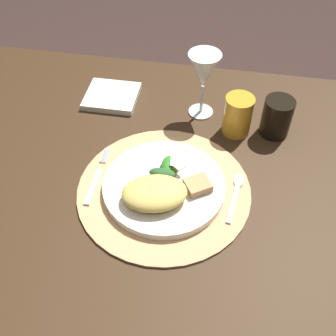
# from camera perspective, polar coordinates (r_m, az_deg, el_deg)

# --- Properties ---
(ground_plane) EXTENTS (6.00, 6.00, 0.00)m
(ground_plane) POSITION_cam_1_polar(r_m,az_deg,el_deg) (1.57, -0.92, -20.04)
(ground_plane) COLOR #372622
(dining_table) EXTENTS (1.19, 0.92, 0.75)m
(dining_table) POSITION_cam_1_polar(r_m,az_deg,el_deg) (1.02, -1.34, -6.76)
(dining_table) COLOR #392514
(dining_table) RESTS_ON ground
(placemat) EXTENTS (0.38, 0.38, 0.01)m
(placemat) POSITION_cam_1_polar(r_m,az_deg,el_deg) (0.89, -0.57, -3.08)
(placemat) COLOR tan
(placemat) RESTS_ON dining_table
(dinner_plate) EXTENTS (0.26, 0.26, 0.02)m
(dinner_plate) POSITION_cam_1_polar(r_m,az_deg,el_deg) (0.88, -0.57, -2.58)
(dinner_plate) COLOR white
(dinner_plate) RESTS_ON placemat
(pasta_serving) EXTENTS (0.16, 0.13, 0.04)m
(pasta_serving) POSITION_cam_1_polar(r_m,az_deg,el_deg) (0.83, -1.90, -3.53)
(pasta_serving) COLOR #E1C85E
(pasta_serving) RESTS_ON dinner_plate
(salad_greens) EXTENTS (0.08, 0.07, 0.03)m
(salad_greens) POSITION_cam_1_polar(r_m,az_deg,el_deg) (0.89, -0.20, -0.06)
(salad_greens) COLOR #2C5629
(salad_greens) RESTS_ON dinner_plate
(bread_piece) EXTENTS (0.07, 0.07, 0.02)m
(bread_piece) POSITION_cam_1_polar(r_m,az_deg,el_deg) (0.86, 4.18, -2.40)
(bread_piece) COLOR tan
(bread_piece) RESTS_ON dinner_plate
(fork) EXTENTS (0.01, 0.17, 0.00)m
(fork) POSITION_cam_1_polar(r_m,az_deg,el_deg) (0.92, -9.95, -1.39)
(fork) COLOR silver
(fork) RESTS_ON placemat
(spoon) EXTENTS (0.03, 0.14, 0.01)m
(spoon) POSITION_cam_1_polar(r_m,az_deg,el_deg) (0.90, 9.56, -2.97)
(spoon) COLOR silver
(spoon) RESTS_ON placemat
(napkin) EXTENTS (0.14, 0.13, 0.02)m
(napkin) POSITION_cam_1_polar(r_m,az_deg,el_deg) (1.13, -7.86, 9.90)
(napkin) COLOR white
(napkin) RESTS_ON dining_table
(wine_glass) EXTENTS (0.08, 0.08, 0.17)m
(wine_glass) POSITION_cam_1_polar(r_m,az_deg,el_deg) (1.01, 5.01, 13.19)
(wine_glass) COLOR silver
(wine_glass) RESTS_ON dining_table
(amber_tumbler) EXTENTS (0.07, 0.07, 0.10)m
(amber_tumbler) POSITION_cam_1_polar(r_m,az_deg,el_deg) (1.01, 9.72, 7.27)
(amber_tumbler) COLOR gold
(amber_tumbler) RESTS_ON dining_table
(dark_tumbler) EXTENTS (0.07, 0.07, 0.10)m
(dark_tumbler) POSITION_cam_1_polar(r_m,az_deg,el_deg) (1.03, 14.95, 6.90)
(dark_tumbler) COLOR black
(dark_tumbler) RESTS_ON dining_table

